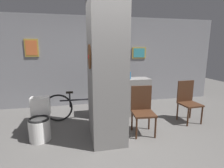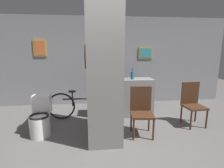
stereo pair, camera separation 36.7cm
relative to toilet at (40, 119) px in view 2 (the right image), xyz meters
The scene contains 9 objects.
ground_plane 1.38m from the toilet, 30.41° to the right, with size 14.00×14.00×0.00m, color #5B5956.
wall_back 2.47m from the toilet, 59.23° to the left, with size 8.00×0.09×2.60m.
pillar_center 1.59m from the toilet, ahead, with size 0.63×1.01×2.60m.
counter_shelf 2.04m from the toilet, 24.44° to the left, with size 1.37×0.44×0.94m.
toilet is the anchor object (origin of this frame).
chair_near_pillar 2.00m from the toilet, ahead, with size 0.46×0.46×0.95m.
chair_by_doorway 3.24m from the toilet, ahead, with size 0.45×0.45×0.95m.
bicycle 1.11m from the toilet, 42.42° to the left, with size 1.74×0.42×0.70m.
bottle_tall 2.27m from the toilet, 21.59° to the left, with size 0.08×0.08×0.28m.
Camera 2 is at (-0.12, -2.67, 1.68)m, focal length 28.00 mm.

